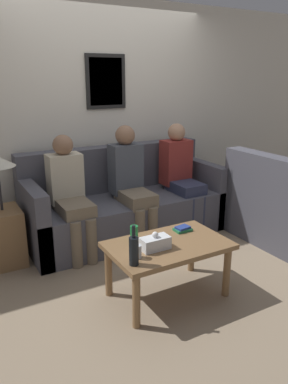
{
  "coord_description": "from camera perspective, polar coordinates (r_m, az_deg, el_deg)",
  "views": [
    {
      "loc": [
        -1.79,
        -3.1,
        1.77
      ],
      "look_at": [
        -0.13,
        -0.16,
        0.71
      ],
      "focal_mm": 35.0,
      "sensor_mm": 36.0,
      "label": 1
    }
  ],
  "objects": [
    {
      "name": "couch_main",
      "position": [
        4.3,
        -3.0,
        -2.1
      ],
      "size": [
        2.24,
        0.89,
        0.99
      ],
      "color": "#4C4C56",
      "rests_on": "ground_plane"
    },
    {
      "name": "person_right",
      "position": [
        4.43,
        5.66,
        2.97
      ],
      "size": [
        0.34,
        0.6,
        1.24
      ],
      "color": "#2D334C",
      "rests_on": "ground_plane"
    },
    {
      "name": "ground_plane",
      "position": [
        4.0,
        0.57,
        -8.93
      ],
      "size": [
        16.0,
        16.0,
        0.0
      ],
      "primitive_type": "plane",
      "color": "gray"
    },
    {
      "name": "book_stack",
      "position": [
        3.29,
        5.91,
        -5.6
      ],
      "size": [
        0.15,
        0.11,
        0.04
      ],
      "color": "#237547",
      "rests_on": "coffee_table"
    },
    {
      "name": "coffee_table",
      "position": [
        3.08,
        3.68,
        -8.98
      ],
      "size": [
        0.97,
        0.61,
        0.48
      ],
      "color": "olive",
      "rests_on": "ground_plane"
    },
    {
      "name": "soda_can",
      "position": [
        3.08,
        -1.51,
        -6.25
      ],
      "size": [
        0.07,
        0.07,
        0.12
      ],
      "color": "#197A38",
      "rests_on": "coffee_table"
    },
    {
      "name": "wine_bottle",
      "position": [
        2.68,
        -1.56,
        -8.85
      ],
      "size": [
        0.07,
        0.07,
        0.3
      ],
      "color": "black",
      "rests_on": "coffee_table"
    },
    {
      "name": "drinking_glass",
      "position": [
        2.8,
        -1.04,
        -9.05
      ],
      "size": [
        0.06,
        0.06,
        0.1
      ],
      "color": "silver",
      "rests_on": "coffee_table"
    },
    {
      "name": "person_left",
      "position": [
        3.82,
        -11.25,
        0.12
      ],
      "size": [
        0.34,
        0.64,
        1.21
      ],
      "color": "#756651",
      "rests_on": "ground_plane"
    },
    {
      "name": "tissue_box",
      "position": [
        2.93,
        1.7,
        -7.74
      ],
      "size": [
        0.23,
        0.12,
        0.14
      ],
      "color": "silver",
      "rests_on": "coffee_table"
    },
    {
      "name": "person_middle",
      "position": [
        4.06,
        -2.06,
        1.87
      ],
      "size": [
        0.34,
        0.63,
        1.26
      ],
      "color": "#756651",
      "rests_on": "ground_plane"
    },
    {
      "name": "wall_back",
      "position": [
        4.5,
        -5.9,
        11.32
      ],
      "size": [
        9.0,
        0.08,
        2.6
      ],
      "color": "silver",
      "rests_on": "ground_plane"
    }
  ]
}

